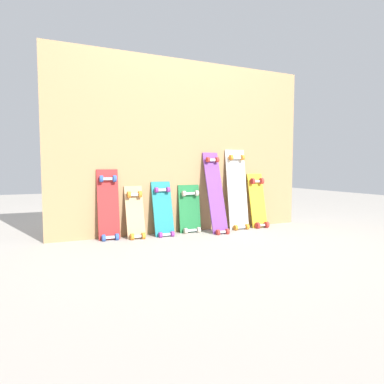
{
  "coord_description": "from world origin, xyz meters",
  "views": [
    {
      "loc": [
        -1.36,
        -3.12,
        0.67
      ],
      "look_at": [
        0.0,
        -0.07,
        0.42
      ],
      "focal_mm": 31.16,
      "sensor_mm": 36.0,
      "label": 1
    }
  ],
  "objects_px": {
    "skateboard_red": "(109,208)",
    "skateboard_purple": "(216,196)",
    "skateboard_green": "(190,212)",
    "skateboard_natural": "(135,216)",
    "skateboard_teal": "(163,212)",
    "skateboard_white": "(237,192)",
    "skateboard_yellow": "(258,203)"
  },
  "relations": [
    {
      "from": "skateboard_red",
      "to": "skateboard_purple",
      "type": "distance_m",
      "value": 1.08
    },
    {
      "from": "skateboard_green",
      "to": "skateboard_purple",
      "type": "relative_size",
      "value": 0.62
    },
    {
      "from": "skateboard_red",
      "to": "skateboard_green",
      "type": "xyz_separation_m",
      "value": [
        0.83,
        0.01,
        -0.08
      ]
    },
    {
      "from": "skateboard_natural",
      "to": "skateboard_green",
      "type": "height_order",
      "value": "skateboard_natural"
    },
    {
      "from": "skateboard_teal",
      "to": "skateboard_natural",
      "type": "bearing_deg",
      "value": 179.8
    },
    {
      "from": "skateboard_teal",
      "to": "skateboard_green",
      "type": "relative_size",
      "value": 1.08
    },
    {
      "from": "skateboard_natural",
      "to": "skateboard_green",
      "type": "distance_m",
      "value": 0.59
    },
    {
      "from": "skateboard_teal",
      "to": "skateboard_white",
      "type": "bearing_deg",
      "value": 0.94
    },
    {
      "from": "skateboard_teal",
      "to": "skateboard_green",
      "type": "xyz_separation_m",
      "value": [
        0.3,
        0.04,
        -0.02
      ]
    },
    {
      "from": "skateboard_teal",
      "to": "skateboard_white",
      "type": "relative_size",
      "value": 0.65
    },
    {
      "from": "skateboard_red",
      "to": "skateboard_yellow",
      "type": "distance_m",
      "value": 1.64
    },
    {
      "from": "skateboard_green",
      "to": "skateboard_purple",
      "type": "bearing_deg",
      "value": -22.29
    },
    {
      "from": "skateboard_natural",
      "to": "skateboard_purple",
      "type": "height_order",
      "value": "skateboard_purple"
    },
    {
      "from": "skateboard_white",
      "to": "skateboard_teal",
      "type": "bearing_deg",
      "value": -179.06
    },
    {
      "from": "skateboard_natural",
      "to": "skateboard_green",
      "type": "xyz_separation_m",
      "value": [
        0.58,
        0.04,
        -0.0
      ]
    },
    {
      "from": "skateboard_red",
      "to": "skateboard_purple",
      "type": "relative_size",
      "value": 0.8
    },
    {
      "from": "skateboard_red",
      "to": "skateboard_yellow",
      "type": "relative_size",
      "value": 1.08
    },
    {
      "from": "skateboard_green",
      "to": "skateboard_purple",
      "type": "xyz_separation_m",
      "value": [
        0.25,
        -0.1,
        0.17
      ]
    },
    {
      "from": "skateboard_red",
      "to": "skateboard_natural",
      "type": "bearing_deg",
      "value": -8.04
    },
    {
      "from": "skateboard_red",
      "to": "skateboard_green",
      "type": "bearing_deg",
      "value": 0.57
    },
    {
      "from": "skateboard_natural",
      "to": "skateboard_green",
      "type": "bearing_deg",
      "value": 4.16
    },
    {
      "from": "skateboard_green",
      "to": "skateboard_yellow",
      "type": "height_order",
      "value": "skateboard_yellow"
    },
    {
      "from": "skateboard_natural",
      "to": "skateboard_teal",
      "type": "relative_size",
      "value": 0.93
    },
    {
      "from": "skateboard_red",
      "to": "skateboard_white",
      "type": "distance_m",
      "value": 1.38
    },
    {
      "from": "skateboard_natural",
      "to": "skateboard_yellow",
      "type": "bearing_deg",
      "value": 0.08
    },
    {
      "from": "skateboard_white",
      "to": "skateboard_red",
      "type": "bearing_deg",
      "value": 179.12
    },
    {
      "from": "skateboard_green",
      "to": "skateboard_red",
      "type": "bearing_deg",
      "value": -179.43
    },
    {
      "from": "skateboard_white",
      "to": "skateboard_yellow",
      "type": "relative_size",
      "value": 1.4
    },
    {
      "from": "skateboard_natural",
      "to": "skateboard_white",
      "type": "distance_m",
      "value": 1.15
    },
    {
      "from": "skateboard_natural",
      "to": "skateboard_yellow",
      "type": "xyz_separation_m",
      "value": [
        1.4,
        0.0,
        0.05
      ]
    },
    {
      "from": "skateboard_purple",
      "to": "skateboard_yellow",
      "type": "relative_size",
      "value": 1.36
    },
    {
      "from": "skateboard_red",
      "to": "skateboard_teal",
      "type": "bearing_deg",
      "value": -3.86
    }
  ]
}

